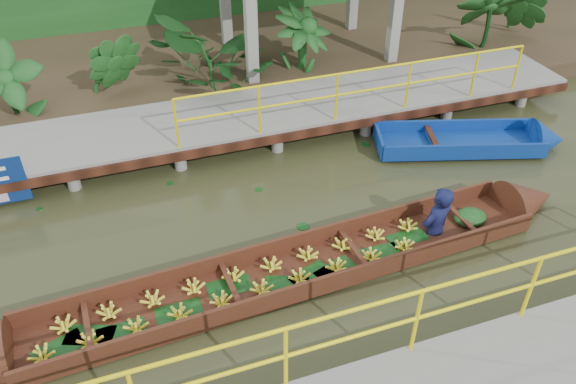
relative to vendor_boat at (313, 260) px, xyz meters
name	(u,v)px	position (x,y,z in m)	size (l,w,h in m)	color
ground	(271,244)	(-0.42, 0.82, -0.24)	(80.00, 80.00, 0.00)	#313319
land_strip	(184,58)	(-0.42, 8.32, -0.01)	(30.00, 8.00, 0.45)	#2E2417
far_dock	(221,121)	(-0.40, 4.25, 0.24)	(16.00, 2.06, 1.66)	gray
vendor_boat	(313,260)	(0.00, 0.00, 0.00)	(10.11, 1.56, 2.18)	#3A1D0F
moored_blue_boat	(503,141)	(4.99, 2.07, -0.07)	(3.99, 2.07, 0.92)	navy
tropical_plants	(292,38)	(1.83, 6.12, 1.06)	(14.35, 1.35, 1.69)	#144117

